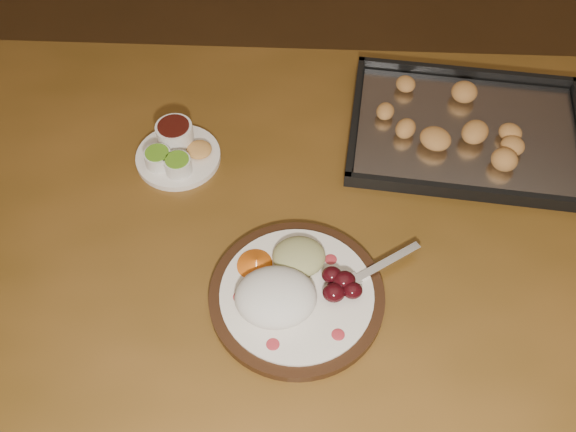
{
  "coord_description": "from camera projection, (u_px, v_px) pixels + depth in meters",
  "views": [
    {
      "loc": [
        -0.07,
        -0.64,
        1.62
      ],
      "look_at": [
        -0.05,
        -0.01,
        0.77
      ],
      "focal_mm": 40.0,
      "sensor_mm": 36.0,
      "label": 1
    }
  ],
  "objects": [
    {
      "name": "ground",
      "position": [
        307.0,
        385.0,
        1.69
      ],
      "size": [
        4.0,
        4.0,
        0.0
      ],
      "primitive_type": "plane",
      "color": "brown",
      "rests_on": "ground"
    },
    {
      "name": "dining_table",
      "position": [
        294.0,
        255.0,
        1.15
      ],
      "size": [
        1.56,
        1.0,
        0.75
      ],
      "rotation": [
        0.0,
        0.0,
        -0.07
      ],
      "color": "brown",
      "rests_on": "ground"
    },
    {
      "name": "dinner_plate",
      "position": [
        292.0,
        291.0,
        0.97
      ],
      "size": [
        0.33,
        0.27,
        0.06
      ],
      "rotation": [
        0.0,
        0.0,
        0.29
      ],
      "color": "black",
      "rests_on": "dining_table"
    },
    {
      "name": "condiment_saucer",
      "position": [
        176.0,
        151.0,
        1.14
      ],
      "size": [
        0.15,
        0.15,
        0.05
      ],
      "rotation": [
        0.0,
        0.0,
        -0.12
      ],
      "color": "white",
      "rests_on": "dining_table"
    },
    {
      "name": "baking_tray",
      "position": [
        467.0,
        130.0,
        1.18
      ],
      "size": [
        0.47,
        0.38,
        0.04
      ],
      "rotation": [
        0.0,
        0.0,
        -0.17
      ],
      "color": "black",
      "rests_on": "dining_table"
    }
  ]
}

